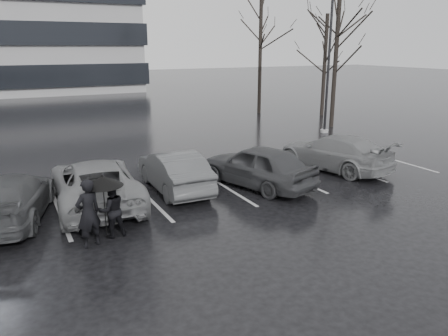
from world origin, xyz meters
name	(u,v)px	position (x,y,z in m)	size (l,w,h in m)	color
ground	(241,210)	(0.00, 0.00, 0.00)	(160.00, 160.00, 0.00)	black
car_main	(258,166)	(1.68, 1.82, 0.76)	(1.79, 4.44, 1.51)	black
car_west_a	(174,171)	(-1.12, 2.79, 0.69)	(1.47, 4.22, 1.39)	#2E2E30
car_west_b	(95,183)	(-3.85, 2.50, 0.73)	(2.42, 5.25, 1.46)	#535456
car_west_c	(10,198)	(-6.27, 2.31, 0.68)	(1.90, 4.66, 1.35)	black
car_east	(334,152)	(5.60, 2.35, 0.71)	(1.98, 4.87, 1.41)	#535456
pedestrian_left	(88,213)	(-4.59, -0.48, 0.88)	(0.64, 0.42, 1.77)	black
pedestrian_right	(112,210)	(-3.95, -0.14, 0.75)	(0.73, 0.57, 1.49)	black
umbrella	(103,181)	(-4.13, -0.22, 1.58)	(1.02, 1.02, 1.74)	black
lamp_post	(328,67)	(10.37, 8.67, 3.71)	(0.44, 0.44, 8.11)	#97979A
stall_stripes	(186,190)	(-0.80, 2.50, 0.00)	(19.72, 5.00, 0.00)	#B2B1B4
tree_east	(335,61)	(12.00, 10.00, 4.00)	(0.26, 0.26, 8.00)	black
tree_ne	(325,66)	(14.50, 14.00, 3.50)	(0.26, 0.26, 7.00)	black
tree_north	(260,54)	(11.00, 17.00, 4.25)	(0.26, 0.26, 8.50)	black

